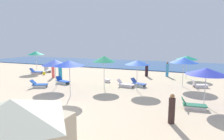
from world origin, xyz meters
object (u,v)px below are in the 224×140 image
object	(u,v)px
lounge_chair_3_0	(63,81)
lounge_chair_4_0	(193,105)
lounge_chair_3_1	(39,84)
beachgoer_3	(60,73)
umbrella_5	(36,53)
lounge_chair_7_0	(125,84)
beachgoer_4	(147,70)
umbrella_1	(187,58)
umbrella_6	(104,59)
lounge_chair_5_1	(47,70)
cooler_box_1	(107,81)
beachgoer_0	(172,110)
lounge_chair_5_0	(36,72)
lounge_chair_2_0	(199,85)
umbrella_4	(206,71)
umbrella_0	(69,63)
lounge_chair_7_1	(138,83)
umbrella_2	(184,60)
umbrella_3	(55,62)
beachgoer_2	(167,70)
beachgoer_1	(53,70)
umbrella_7	(137,62)
beach_ball_0	(44,73)

from	to	relation	value
lounge_chair_3_0	lounge_chair_4_0	bearing A→B (deg)	-87.91
lounge_chair_3_1	beachgoer_3	distance (m)	3.18
umbrella_5	lounge_chair_7_0	size ratio (longest dim) A/B	1.75
lounge_chair_7_0	beachgoer_4	size ratio (longest dim) A/B	0.97
umbrella_1	umbrella_6	size ratio (longest dim) A/B	0.89
lounge_chair_5_1	lounge_chair_3_0	bearing A→B (deg)	-99.34
umbrella_5	cooler_box_1	distance (m)	11.45
umbrella_5	beachgoer_0	size ratio (longest dim) A/B	1.82
lounge_chair_5_0	beachgoer_3	distance (m)	5.71
umbrella_5	lounge_chair_2_0	bearing A→B (deg)	-4.05
umbrella_4	umbrella_5	world-z (taller)	umbrella_5
lounge_chair_2_0	umbrella_4	distance (m)	5.39
umbrella_0	lounge_chair_7_1	size ratio (longest dim) A/B	1.77
umbrella_2	umbrella_5	size ratio (longest dim) A/B	0.96
lounge_chair_4_0	umbrella_5	distance (m)	20.08
lounge_chair_2_0	beachgoer_3	distance (m)	13.33
umbrella_3	cooler_box_1	bearing A→B (deg)	47.01
lounge_chair_3_1	cooler_box_1	world-z (taller)	lounge_chair_3_1
lounge_chair_3_1	umbrella_3	bearing A→B (deg)	-96.26
lounge_chair_3_1	lounge_chair_7_0	xyz separation A→B (m)	(7.04, 2.91, -0.03)
lounge_chair_3_1	beachgoer_3	world-z (taller)	beachgoer_3
lounge_chair_4_0	cooler_box_1	bearing A→B (deg)	51.53
umbrella_0	beachgoer_2	distance (m)	12.37
lounge_chair_3_0	lounge_chair_5_0	size ratio (longest dim) A/B	0.99
lounge_chair_4_0	beachgoer_1	size ratio (longest dim) A/B	0.87
umbrella_7	umbrella_2	bearing A→B (deg)	37.33
lounge_chair_7_0	beachgoer_1	world-z (taller)	beachgoer_1
umbrella_2	lounge_chair_3_0	bearing A→B (deg)	-164.57
umbrella_5	beachgoer_3	distance (m)	7.13
lounge_chair_5_1	lounge_chair_7_0	bearing A→B (deg)	-78.20
lounge_chair_2_0	lounge_chair_5_1	bearing A→B (deg)	64.75
beachgoer_1	umbrella_4	bearing A→B (deg)	-31.61
umbrella_0	umbrella_4	size ratio (longest dim) A/B	1.07
umbrella_1	lounge_chair_3_1	distance (m)	15.30
umbrella_0	beach_ball_0	size ratio (longest dim) A/B	6.87
umbrella_0	lounge_chair_7_0	distance (m)	5.62
lounge_chair_3_0	lounge_chair_7_0	size ratio (longest dim) A/B	1.04
lounge_chair_7_1	beachgoer_3	bearing A→B (deg)	111.78
lounge_chair_7_0	beachgoer_0	bearing A→B (deg)	-139.80
lounge_chair_7_1	beachgoer_2	size ratio (longest dim) A/B	0.89
umbrella_0	lounge_chair_7_0	size ratio (longest dim) A/B	1.70
lounge_chair_5_0	umbrella_6	world-z (taller)	umbrella_6
lounge_chair_4_0	beachgoer_3	world-z (taller)	beachgoer_3
beachgoer_0	umbrella_6	bearing A→B (deg)	-47.36
umbrella_7	cooler_box_1	distance (m)	4.44
lounge_chair_3_0	umbrella_2	bearing A→B (deg)	-58.51
beachgoer_3	lounge_chair_3_1	bearing A→B (deg)	109.16
umbrella_2	umbrella_7	world-z (taller)	umbrella_2
lounge_chair_3_0	lounge_chair_5_0	bearing A→B (deg)	78.20
lounge_chair_2_0	beachgoer_2	distance (m)	5.38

